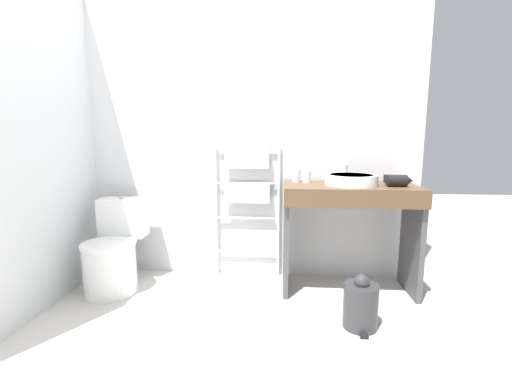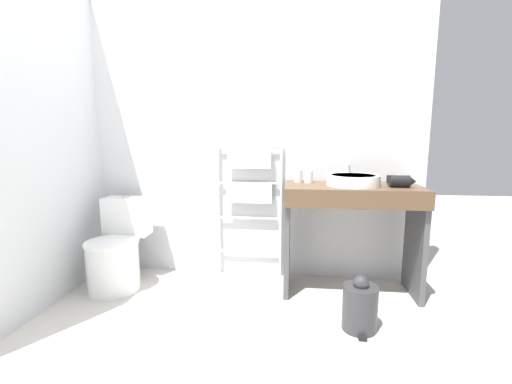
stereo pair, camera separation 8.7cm
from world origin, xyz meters
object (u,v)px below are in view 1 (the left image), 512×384
at_px(cup_near_wall, 296,176).
at_px(hair_dryer, 397,180).
at_px(trash_bin, 361,304).
at_px(towel_radiator, 247,185).
at_px(sink_basin, 351,180).
at_px(toilet, 114,254).
at_px(cup_near_edge, 307,177).

xyz_separation_m(cup_near_wall, hair_dryer, (0.75, -0.19, -0.01)).
relative_size(cup_near_wall, trash_bin, 0.28).
height_order(towel_radiator, sink_basin, towel_radiator).
bearing_deg(toilet, trash_bin, -12.97).
relative_size(toilet, sink_basin, 1.81).
height_order(towel_radiator, cup_near_edge, towel_radiator).
relative_size(toilet, cup_near_wall, 7.18).
bearing_deg(hair_dryer, trash_bin, -124.14).
relative_size(sink_basin, cup_near_wall, 3.96).
height_order(toilet, sink_basin, sink_basin).
bearing_deg(trash_bin, hair_dryer, 55.86).
xyz_separation_m(sink_basin, trash_bin, (-0.01, -0.55, -0.75)).
relative_size(cup_near_edge, trash_bin, 0.27).
relative_size(sink_basin, hair_dryer, 2.12).
distance_m(cup_near_edge, hair_dryer, 0.68).
bearing_deg(towel_radiator, cup_near_wall, -10.81).
distance_m(towel_radiator, hair_dryer, 1.20).
height_order(cup_near_wall, cup_near_edge, cup_near_wall).
bearing_deg(towel_radiator, cup_near_edge, -12.45).
height_order(sink_basin, cup_near_edge, cup_near_edge).
bearing_deg(hair_dryer, toilet, -177.91).
bearing_deg(sink_basin, cup_near_edge, 159.58).
distance_m(sink_basin, trash_bin, 0.93).
distance_m(cup_near_wall, cup_near_edge, 0.09).
relative_size(towel_radiator, hair_dryer, 6.28).
distance_m(toilet, cup_near_edge, 1.68).
height_order(toilet, towel_radiator, towel_radiator).
distance_m(sink_basin, hair_dryer, 0.34).
relative_size(cup_near_wall, hair_dryer, 0.53).
bearing_deg(toilet, towel_radiator, 18.62).
distance_m(cup_near_edge, trash_bin, 1.06).
bearing_deg(toilet, hair_dryer, 2.09).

